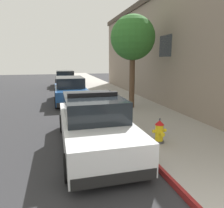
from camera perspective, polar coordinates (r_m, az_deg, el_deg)
ground_plane at (r=11.71m, az=-24.30°, el=-2.81°), size 29.96×60.00×0.20m
sidewalk_pavement at (r=12.17m, az=4.64°, el=-0.43°), size 3.32×60.00×0.15m
curb_painted_edge at (r=11.73m, az=-3.21°, el=-0.88°), size 0.08×60.00×0.15m
storefront_building at (r=13.47m, az=24.88°, el=13.17°), size 5.90×24.54×6.41m
police_cruiser at (r=6.49m, az=-4.92°, el=-5.19°), size 1.94×4.84×1.68m
parked_car_silver_ahead at (r=13.75m, az=-11.08°, el=3.61°), size 1.94×4.84×1.56m
parked_car_dark_far at (r=22.10m, az=-12.38°, el=6.55°), size 1.94×4.84×1.56m
fire_hydrant at (r=6.69m, az=12.50°, el=-7.14°), size 0.44×0.40×0.76m
street_tree at (r=11.21m, az=5.54°, el=16.97°), size 2.22×2.22×4.67m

